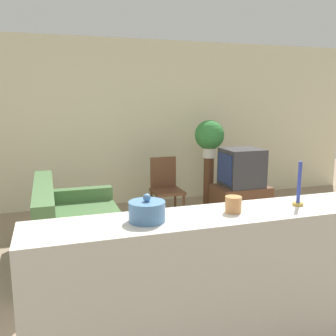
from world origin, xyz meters
name	(u,v)px	position (x,y,z in m)	size (l,w,h in m)	color
ground_plane	(189,310)	(0.00, 0.00, 0.00)	(14.00, 14.00, 0.00)	gray
wall_back	(114,124)	(0.00, 3.43, 1.35)	(9.00, 0.06, 2.70)	beige
couch	(77,233)	(-0.81, 1.36, 0.30)	(0.95, 1.68, 0.86)	#476B3D
tv_stand	(241,201)	(1.64, 2.11, 0.24)	(0.78, 0.55, 0.48)	brown
television	(241,168)	(1.63, 2.11, 0.76)	(0.56, 0.52, 0.56)	#333338
wooden_chair	(166,185)	(0.59, 2.49, 0.48)	(0.44, 0.44, 0.89)	brown
plant_stand	(208,182)	(1.40, 2.75, 0.41)	(0.16, 0.16, 0.82)	brown
potted_plant	(209,136)	(1.40, 2.75, 1.17)	(0.47, 0.47, 0.60)	white
foreground_counter	(228,291)	(0.00, -0.69, 0.53)	(2.52, 0.44, 1.06)	beige
decorative_bowl	(147,211)	(-0.54, -0.69, 1.12)	(0.21, 0.21, 0.16)	#4C7AAD
candle_jar	(233,204)	(0.01, -0.69, 1.11)	(0.10, 0.10, 0.10)	#C6844C
candlestick	(299,191)	(0.49, -0.69, 1.16)	(0.07, 0.07, 0.29)	#B7933D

